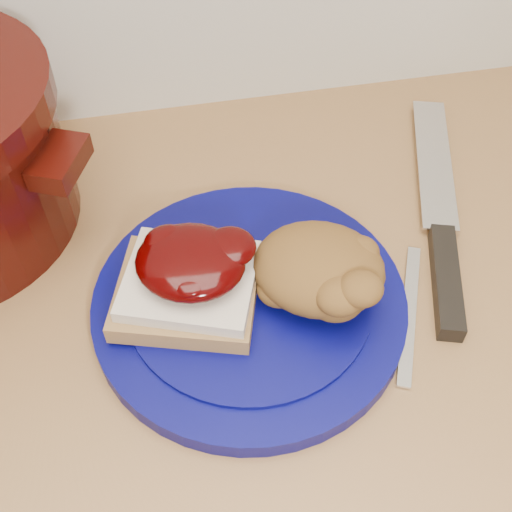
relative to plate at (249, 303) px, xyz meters
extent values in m
cube|color=beige|center=(-0.05, 0.01, -0.48)|extent=(4.00, 0.60, 0.86)
cylinder|color=#05054D|center=(0.00, 0.00, 0.00)|extent=(0.37, 0.37, 0.02)
cube|color=olive|center=(-0.05, 0.01, 0.02)|extent=(0.14, 0.13, 0.02)
cube|color=beige|center=(-0.05, 0.01, 0.04)|extent=(0.14, 0.13, 0.01)
ellipsoid|color=black|center=(-0.05, 0.01, 0.06)|extent=(0.12, 0.11, 0.03)
ellipsoid|color=brown|center=(0.06, -0.01, 0.04)|extent=(0.14, 0.14, 0.06)
cube|color=black|center=(0.18, -0.01, 0.00)|extent=(0.06, 0.12, 0.02)
cube|color=silver|center=(0.23, 0.15, 0.00)|extent=(0.10, 0.21, 0.00)
cube|color=silver|center=(0.14, -0.03, -0.01)|extent=(0.07, 0.15, 0.00)
cube|color=black|center=(-0.15, 0.11, 0.10)|extent=(0.06, 0.07, 0.02)
camera|label=1|loc=(-0.06, -0.33, 0.47)|focal=45.00mm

